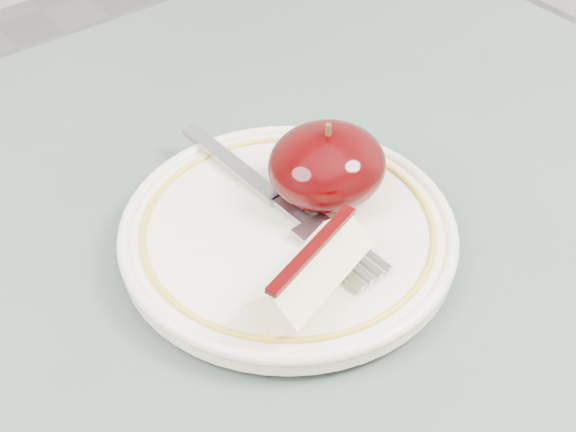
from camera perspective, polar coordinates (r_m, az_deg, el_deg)
plate at (r=0.53m, az=0.00°, el=-1.13°), size 0.22×0.22×0.02m
apple_half at (r=0.53m, az=2.79°, el=3.63°), size 0.08×0.08×0.06m
apple_wedge at (r=0.47m, az=1.70°, el=-4.01°), size 0.09×0.06×0.04m
fork at (r=0.54m, az=-0.69°, el=1.12°), size 0.03×0.20×0.00m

